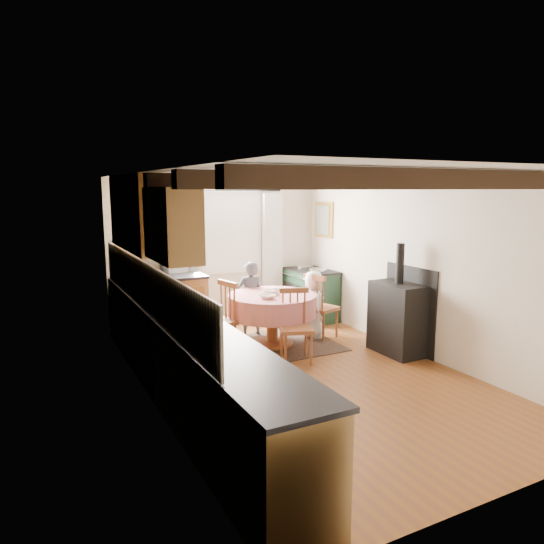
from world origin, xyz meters
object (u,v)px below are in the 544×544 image
child_far (250,299)px  cup (276,291)px  dining_table (272,320)px  chair_left (217,319)px  cast_iron_stove (398,299)px  chair_near (296,326)px  child_right (313,305)px  aga_range (311,294)px  chair_right (321,306)px

child_far → cup: size_ratio=11.85×
dining_table → cup: 0.43m
chair_left → cast_iron_stove: cast_iron_stove is taller
chair_near → chair_left: bearing=157.8°
cast_iron_stove → chair_left: bearing=155.4°
chair_near → chair_left: 1.08m
cast_iron_stove → cup: cast_iron_stove is taller
chair_left → child_right: size_ratio=0.99×
chair_left → child_far: (0.79, 0.66, 0.07)m
dining_table → cast_iron_stove: size_ratio=0.83×
cast_iron_stove → child_far: (-1.44, 1.68, -0.18)m
aga_range → child_far: (-1.33, -0.40, 0.13)m
chair_left → aga_range: size_ratio=1.05×
child_right → cup: bearing=114.8°
chair_left → aga_range: (2.12, 1.07, -0.06)m
child_right → cup: (-0.68, -0.11, 0.29)m
chair_left → cast_iron_stove: size_ratio=0.67×
chair_left → aga_range: bearing=104.1°
chair_right → cup: chair_right is taller
chair_left → dining_table: bearing=79.0°
child_far → cup: bearing=108.4°
dining_table → chair_right: size_ratio=1.27×
dining_table → chair_left: (-0.84, -0.02, 0.13)m
chair_near → cup: size_ratio=9.88×
chair_near → child_far: 1.37m
chair_right → child_far: 1.09m
aga_range → cup: aga_range is taller
chair_near → cup: 0.78m
aga_range → child_right: (-0.54, -0.95, 0.07)m
chair_right → cup: bearing=76.0°
dining_table → chair_near: (-0.02, -0.73, 0.10)m
dining_table → child_far: size_ratio=1.09×
chair_right → cast_iron_stove: cast_iron_stove is taller
dining_table → aga_range: bearing=39.2°
chair_near → aga_range: 2.20m
chair_near → cast_iron_stove: size_ratio=0.63×
dining_table → child_far: 0.67m
child_far → aga_range: bearing=-153.5°
dining_table → chair_right: chair_right is taller
chair_near → chair_left: (-0.82, 0.70, 0.03)m
chair_left → cup: 0.94m
chair_left → child_right: 1.58m
cast_iron_stove → child_right: (-0.65, 1.13, -0.25)m
dining_table → chair_right: (0.86, 0.05, 0.11)m
chair_near → chair_right: size_ratio=0.97×
aga_range → child_right: bearing=-119.6°
chair_near → child_right: size_ratio=0.94×
child_right → cast_iron_stove: bearing=-134.3°
dining_table → cast_iron_stove: bearing=-37.0°
cup → chair_right: bearing=4.6°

